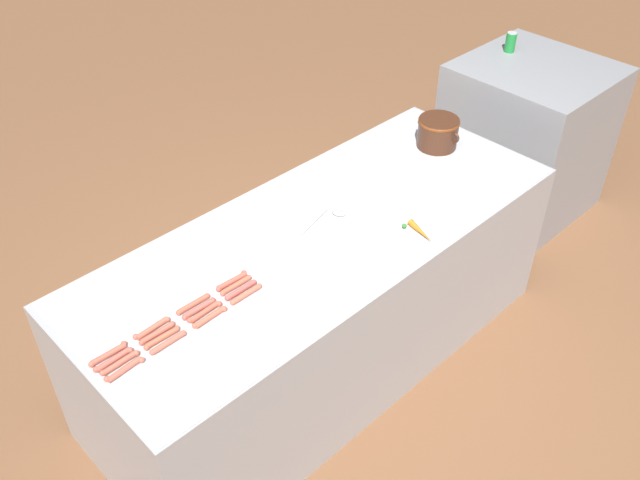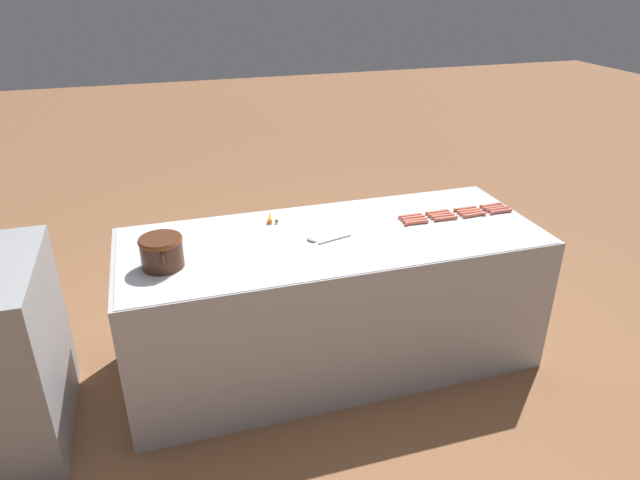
{
  "view_description": "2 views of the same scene",
  "coord_description": "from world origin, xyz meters",
  "px_view_note": "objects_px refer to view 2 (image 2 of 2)",
  "views": [
    {
      "loc": [
        1.8,
        -1.75,
        2.83
      ],
      "look_at": [
        0.04,
        -0.06,
        0.87
      ],
      "focal_mm": 38.58,
      "sensor_mm": 36.0,
      "label": 1
    },
    {
      "loc": [
        -2.84,
        0.94,
        2.3
      ],
      "look_at": [
        -0.13,
        0.12,
        0.92
      ],
      "focal_mm": 31.97,
      "sensor_mm": 36.0,
      "label": 2
    }
  ],
  "objects_px": {
    "hot_dog_11": "(413,218)",
    "hot_dog_15": "(410,216)",
    "hot_dog_5": "(471,213)",
    "hot_dog_12": "(491,205)",
    "hot_dog_4": "(498,209)",
    "hot_dog_9": "(468,211)",
    "hot_dog_0": "(501,212)",
    "hot_dog_14": "(437,212)",
    "hot_dog_8": "(494,208)",
    "hot_dog_2": "(446,219)",
    "hot_dog_7": "(415,220)",
    "hot_dog_1": "(474,215)",
    "hot_dog_13": "(465,209)",
    "hot_dog_3": "(417,223)",
    "hot_dog_6": "(443,216)",
    "carrot": "(271,217)",
    "bean_pot": "(162,251)",
    "serving_spoon": "(320,239)",
    "hot_dog_10": "(440,214)"
  },
  "relations": [
    {
      "from": "hot_dog_1",
      "to": "hot_dog_13",
      "type": "xyz_separation_m",
      "value": [
        0.11,
        0.0,
        0.0
      ]
    },
    {
      "from": "hot_dog_0",
      "to": "hot_dog_3",
      "type": "xyz_separation_m",
      "value": [
        0.0,
        0.59,
        0.0
      ]
    },
    {
      "from": "hot_dog_0",
      "to": "hot_dog_14",
      "type": "bearing_deg",
      "value": 74.31
    },
    {
      "from": "hot_dog_0",
      "to": "bean_pot",
      "type": "height_order",
      "value": "bean_pot"
    },
    {
      "from": "hot_dog_12",
      "to": "hot_dog_15",
      "type": "distance_m",
      "value": 0.58
    },
    {
      "from": "hot_dog_2",
      "to": "hot_dog_11",
      "type": "relative_size",
      "value": 1.0
    },
    {
      "from": "hot_dog_7",
      "to": "hot_dog_1",
      "type": "bearing_deg",
      "value": -95.08
    },
    {
      "from": "hot_dog_5",
      "to": "hot_dog_9",
      "type": "distance_m",
      "value": 0.03
    },
    {
      "from": "hot_dog_11",
      "to": "hot_dog_9",
      "type": "bearing_deg",
      "value": -90.13
    },
    {
      "from": "hot_dog_4",
      "to": "hot_dog_7",
      "type": "bearing_deg",
      "value": 90.4
    },
    {
      "from": "hot_dog_0",
      "to": "hot_dog_13",
      "type": "bearing_deg",
      "value": 60.71
    },
    {
      "from": "hot_dog_13",
      "to": "hot_dog_1",
      "type": "bearing_deg",
      "value": -178.49
    },
    {
      "from": "hot_dog_10",
      "to": "carrot",
      "type": "distance_m",
      "value": 1.05
    },
    {
      "from": "hot_dog_4",
      "to": "hot_dog_9",
      "type": "height_order",
      "value": "same"
    },
    {
      "from": "hot_dog_6",
      "to": "hot_dog_10",
      "type": "distance_m",
      "value": 0.03
    },
    {
      "from": "hot_dog_5",
      "to": "hot_dog_12",
      "type": "relative_size",
      "value": 1.0
    },
    {
      "from": "serving_spoon",
      "to": "hot_dog_7",
      "type": "bearing_deg",
      "value": -83.3
    },
    {
      "from": "hot_dog_11",
      "to": "hot_dog_5",
      "type": "bearing_deg",
      "value": -95.03
    },
    {
      "from": "hot_dog_9",
      "to": "hot_dog_11",
      "type": "xyz_separation_m",
      "value": [
        0.0,
        0.39,
        0.0
      ]
    },
    {
      "from": "hot_dog_2",
      "to": "hot_dog_6",
      "type": "xyz_separation_m",
      "value": [
        0.04,
        0.0,
        0.0
      ]
    },
    {
      "from": "hot_dog_5",
      "to": "bean_pot",
      "type": "distance_m",
      "value": 1.9
    },
    {
      "from": "hot_dog_8",
      "to": "hot_dog_14",
      "type": "relative_size",
      "value": 1.0
    },
    {
      "from": "hot_dog_3",
      "to": "carrot",
      "type": "distance_m",
      "value": 0.9
    },
    {
      "from": "hot_dog_9",
      "to": "hot_dog_2",
      "type": "bearing_deg",
      "value": 109.33
    },
    {
      "from": "hot_dog_4",
      "to": "hot_dog_10",
      "type": "relative_size",
      "value": 1.0
    },
    {
      "from": "hot_dog_2",
      "to": "hot_dog_4",
      "type": "bearing_deg",
      "value": -84.63
    },
    {
      "from": "hot_dog_3",
      "to": "hot_dog_5",
      "type": "bearing_deg",
      "value": -84.6
    },
    {
      "from": "hot_dog_6",
      "to": "hot_dog_12",
      "type": "xyz_separation_m",
      "value": [
        0.07,
        -0.38,
        0.0
      ]
    },
    {
      "from": "hot_dog_9",
      "to": "hot_dog_14",
      "type": "xyz_separation_m",
      "value": [
        0.04,
        0.2,
        0.0
      ]
    },
    {
      "from": "hot_dog_13",
      "to": "hot_dog_2",
      "type": "bearing_deg",
      "value": 118.94
    },
    {
      "from": "hot_dog_0",
      "to": "hot_dog_12",
      "type": "height_order",
      "value": "same"
    },
    {
      "from": "hot_dog_12",
      "to": "hot_dog_3",
      "type": "bearing_deg",
      "value": 100.49
    },
    {
      "from": "hot_dog_12",
      "to": "hot_dog_1",
      "type": "bearing_deg",
      "value": 119.93
    },
    {
      "from": "hot_dog_4",
      "to": "bean_pot",
      "type": "xyz_separation_m",
      "value": [
        -0.14,
        2.08,
        0.08
      ]
    },
    {
      "from": "hot_dog_12",
      "to": "hot_dog_9",
      "type": "bearing_deg",
      "value": 101.24
    },
    {
      "from": "hot_dog_15",
      "to": "hot_dog_7",
      "type": "bearing_deg",
      "value": 177.79
    },
    {
      "from": "hot_dog_5",
      "to": "hot_dog_14",
      "type": "height_order",
      "value": "same"
    },
    {
      "from": "hot_dog_1",
      "to": "hot_dog_8",
      "type": "distance_m",
      "value": 0.2
    },
    {
      "from": "hot_dog_11",
      "to": "bean_pot",
      "type": "distance_m",
      "value": 1.52
    },
    {
      "from": "hot_dog_1",
      "to": "hot_dog_3",
      "type": "bearing_deg",
      "value": 89.94
    },
    {
      "from": "hot_dog_9",
      "to": "hot_dog_12",
      "type": "relative_size",
      "value": 1.0
    },
    {
      "from": "hot_dog_11",
      "to": "hot_dog_15",
      "type": "height_order",
      "value": "same"
    },
    {
      "from": "hot_dog_0",
      "to": "hot_dog_14",
      "type": "height_order",
      "value": "same"
    },
    {
      "from": "hot_dog_11",
      "to": "hot_dog_15",
      "type": "bearing_deg",
      "value": 1.07
    },
    {
      "from": "hot_dog_14",
      "to": "serving_spoon",
      "type": "bearing_deg",
      "value": 100.24
    },
    {
      "from": "hot_dog_1",
      "to": "hot_dog_10",
      "type": "xyz_separation_m",
      "value": [
        0.07,
        0.2,
        0.0
      ]
    },
    {
      "from": "hot_dog_1",
      "to": "hot_dog_14",
      "type": "distance_m",
      "value": 0.23
    },
    {
      "from": "hot_dog_4",
      "to": "hot_dog_8",
      "type": "distance_m",
      "value": 0.03
    },
    {
      "from": "hot_dog_12",
      "to": "bean_pot",
      "type": "height_order",
      "value": "bean_pot"
    },
    {
      "from": "hot_dog_3",
      "to": "hot_dog_11",
      "type": "distance_m",
      "value": 0.07
    }
  ]
}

